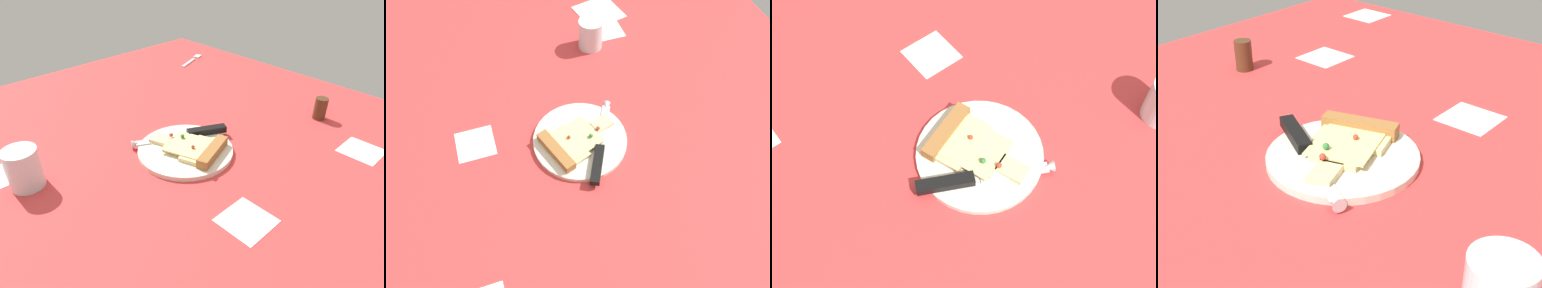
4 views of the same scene
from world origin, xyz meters
TOP-DOWN VIEW (x-y plane):
  - ground_plane at (0.00, 0.04)cm, footprint 138.43×138.43cm
  - plate at (-5.05, 2.29)cm, footprint 22.47×22.47cm
  - pizza_slice at (-5.93, 4.76)cm, footprint 14.09×19.00cm
  - knife at (-9.53, -1.09)cm, footprint 22.29×12.87cm
  - drinking_glass at (26.74, -11.45)cm, footprint 6.95×6.95cm
  - pepper_shaker at (-43.42, 15.63)cm, footprint 3.44×3.44cm
  - fork at (-51.34, -43.28)cm, footprint 14.91×7.22cm

SIDE VIEW (x-z plane):
  - ground_plane at x=0.00cm, z-range -3.00..0.00cm
  - fork at x=-51.34cm, z-range 0.00..0.80cm
  - plate at x=-5.05cm, z-range 0.00..1.17cm
  - knife at x=-9.53cm, z-range 0.55..3.00cm
  - pizza_slice at x=-5.93cm, z-range 0.79..3.10cm
  - pepper_shaker at x=-43.42cm, z-range 0.00..6.09cm
  - drinking_glass at x=26.74cm, z-range 0.00..8.64cm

